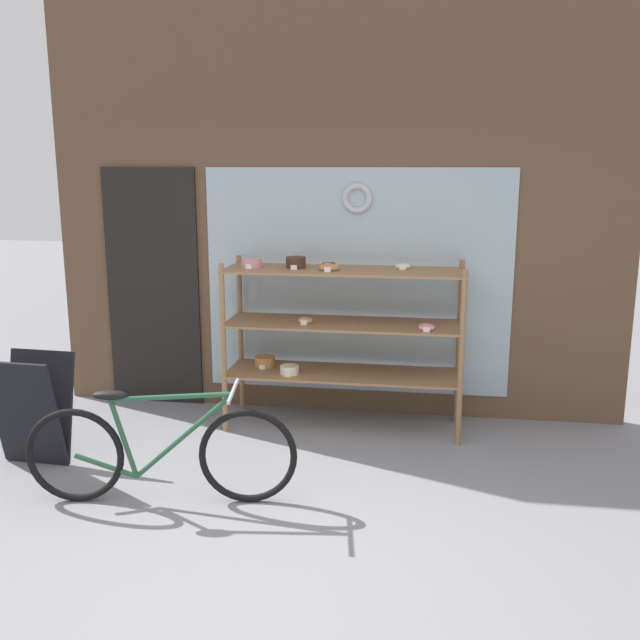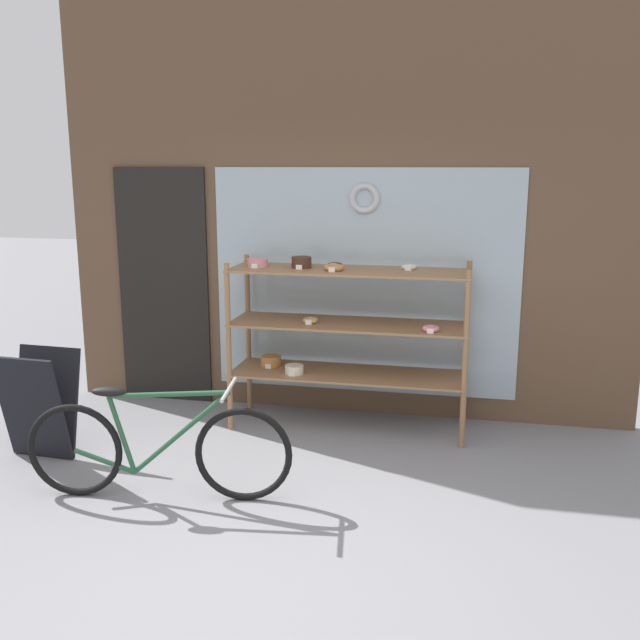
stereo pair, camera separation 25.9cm
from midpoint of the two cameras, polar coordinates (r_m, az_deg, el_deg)
name	(u,v)px [view 1 (the left image)]	position (r m, az deg, el deg)	size (l,w,h in m)	color
ground_plane	(270,561)	(4.15, -5.88, -18.63)	(30.00, 30.00, 0.00)	gray
storefront_facade	(329,201)	(6.03, -0.52, 9.50)	(4.89, 0.13, 3.77)	brown
display_case	(337,324)	(5.73, 0.07, -0.31)	(1.90, 0.56, 1.40)	#8E6642
bicycle	(160,452)	(4.74, -14.25, -10.20)	(1.72, 0.46, 0.76)	black
sandwich_board	(33,410)	(5.58, -23.23, -6.62)	(0.52, 0.40, 0.80)	black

